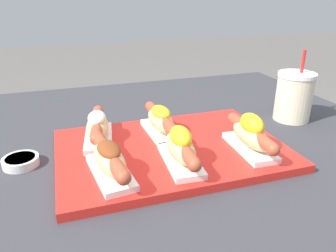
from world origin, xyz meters
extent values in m
cube|color=#333338|center=(0.00, 0.00, 0.34)|extent=(1.17, 1.02, 0.68)
cube|color=red|center=(-0.02, -0.09, 0.69)|extent=(0.49, 0.34, 0.02)
cube|color=white|center=(-0.17, -0.17, 0.71)|extent=(0.08, 0.16, 0.01)
ellipsoid|color=#DBB77A|center=(-0.17, -0.17, 0.74)|extent=(0.06, 0.14, 0.04)
cylinder|color=#AD472D|center=(-0.17, -0.17, 0.74)|extent=(0.05, 0.17, 0.03)
sphere|color=#AD472D|center=(-0.16, -0.25, 0.74)|extent=(0.03, 0.03, 0.03)
sphere|color=#AD472D|center=(-0.18, -0.09, 0.74)|extent=(0.03, 0.03, 0.03)
ellipsoid|color=brown|center=(-0.17, -0.17, 0.76)|extent=(0.05, 0.08, 0.02)
cube|color=white|center=(-0.03, -0.17, 0.71)|extent=(0.07, 0.15, 0.01)
ellipsoid|color=#DBB77A|center=(-0.03, -0.17, 0.74)|extent=(0.06, 0.13, 0.04)
cylinder|color=#AD472D|center=(-0.03, -0.17, 0.74)|extent=(0.04, 0.17, 0.03)
sphere|color=#AD472D|center=(-0.04, -0.25, 0.74)|extent=(0.03, 0.03, 0.03)
sphere|color=#AD472D|center=(-0.02, -0.08, 0.74)|extent=(0.03, 0.03, 0.03)
ellipsoid|color=yellow|center=(-0.03, -0.17, 0.76)|extent=(0.04, 0.07, 0.04)
cube|color=white|center=(0.13, -0.16, 0.71)|extent=(0.07, 0.15, 0.01)
ellipsoid|color=#DBB77A|center=(0.13, -0.16, 0.74)|extent=(0.05, 0.13, 0.04)
cylinder|color=#AD472D|center=(0.13, -0.16, 0.74)|extent=(0.03, 0.17, 0.03)
sphere|color=#AD472D|center=(0.13, -0.24, 0.74)|extent=(0.03, 0.03, 0.03)
sphere|color=#AD472D|center=(0.14, -0.07, 0.74)|extent=(0.03, 0.03, 0.03)
ellipsoid|color=yellow|center=(0.13, -0.16, 0.76)|extent=(0.04, 0.07, 0.04)
cube|color=white|center=(-0.17, -0.01, 0.71)|extent=(0.08, 0.16, 0.01)
ellipsoid|color=#DBB77A|center=(-0.17, -0.01, 0.74)|extent=(0.07, 0.14, 0.04)
cylinder|color=#AD472D|center=(-0.17, -0.01, 0.74)|extent=(0.05, 0.17, 0.03)
sphere|color=#AD472D|center=(-0.18, -0.09, 0.74)|extent=(0.03, 0.03, 0.03)
sphere|color=#AD472D|center=(-0.16, 0.08, 0.74)|extent=(0.03, 0.03, 0.03)
ellipsoid|color=silver|center=(-0.17, -0.01, 0.76)|extent=(0.05, 0.08, 0.02)
cube|color=white|center=(-0.03, -0.02, 0.71)|extent=(0.07, 0.15, 0.01)
ellipsoid|color=#DBB77A|center=(-0.03, -0.02, 0.74)|extent=(0.05, 0.13, 0.04)
cylinder|color=#AD472D|center=(-0.03, -0.02, 0.74)|extent=(0.03, 0.17, 0.03)
sphere|color=#AD472D|center=(-0.02, -0.10, 0.74)|extent=(0.03, 0.03, 0.03)
sphere|color=#AD472D|center=(-0.03, 0.07, 0.74)|extent=(0.03, 0.03, 0.03)
ellipsoid|color=yellow|center=(-0.03, -0.02, 0.76)|extent=(0.04, 0.07, 0.03)
cylinder|color=silver|center=(-0.34, -0.04, 0.69)|extent=(0.07, 0.07, 0.02)
cylinder|color=beige|center=(-0.34, -0.04, 0.70)|extent=(0.06, 0.06, 0.01)
cylinder|color=beige|center=(0.36, 0.00, 0.75)|extent=(0.10, 0.10, 0.12)
cylinder|color=white|center=(0.36, 0.00, 0.81)|extent=(0.10, 0.10, 0.01)
cylinder|color=red|center=(0.37, 0.00, 0.85)|extent=(0.01, 0.01, 0.06)
camera|label=1|loc=(-0.23, -0.71, 1.03)|focal=35.00mm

